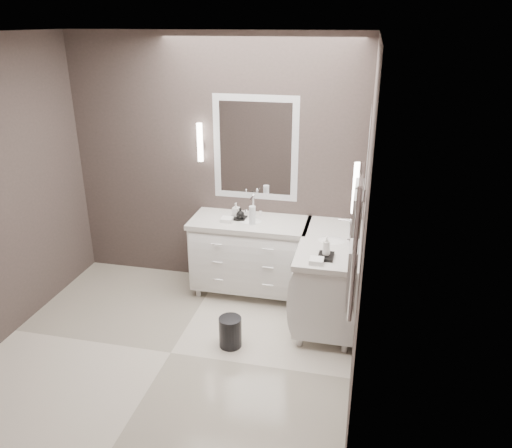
% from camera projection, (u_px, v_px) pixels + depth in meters
% --- Properties ---
extents(floor, '(3.20, 3.00, 0.01)m').
position_uv_depth(floor, '(171.00, 353.00, 4.51)').
color(floor, silver).
rests_on(floor, ground).
extents(ceiling, '(3.20, 3.00, 0.01)m').
position_uv_depth(ceiling, '(146.00, 33.00, 3.48)').
color(ceiling, white).
rests_on(ceiling, wall_back).
extents(wall_back, '(3.20, 0.01, 2.70)m').
position_uv_depth(wall_back, '(215.00, 164.00, 5.35)').
color(wall_back, '#443936').
rests_on(wall_back, floor).
extents(wall_front, '(3.20, 0.01, 2.70)m').
position_uv_depth(wall_front, '(48.00, 314.00, 2.63)').
color(wall_front, '#443936').
rests_on(wall_front, floor).
extents(wall_right, '(0.01, 3.00, 2.70)m').
position_uv_depth(wall_right, '(364.00, 231.00, 3.67)').
color(wall_right, '#443936').
rests_on(wall_right, floor).
extents(vanity_back, '(1.24, 0.59, 0.97)m').
position_uv_depth(vanity_back, '(250.00, 252.00, 5.33)').
color(vanity_back, white).
rests_on(vanity_back, floor).
extents(vanity_right, '(0.59, 1.24, 0.97)m').
position_uv_depth(vanity_right, '(330.00, 274.00, 4.86)').
color(vanity_right, white).
rests_on(vanity_right, floor).
extents(mirror_back, '(0.90, 0.02, 1.10)m').
position_uv_depth(mirror_back, '(255.00, 149.00, 5.17)').
color(mirror_back, white).
rests_on(mirror_back, wall_back).
extents(mirror_right, '(0.02, 0.90, 1.10)m').
position_uv_depth(mirror_right, '(366.00, 174.00, 4.32)').
color(mirror_right, white).
rests_on(mirror_right, wall_right).
extents(sconce_back, '(0.06, 0.06, 0.40)m').
position_uv_depth(sconce_back, '(200.00, 143.00, 5.21)').
color(sconce_back, white).
rests_on(sconce_back, wall_back).
extents(sconce_right, '(0.06, 0.06, 0.40)m').
position_uv_depth(sconce_right, '(356.00, 189.00, 3.79)').
color(sconce_right, white).
rests_on(sconce_right, wall_right).
extents(towel_bar_corner, '(0.03, 0.22, 0.30)m').
position_uv_depth(towel_bar_corner, '(358.00, 200.00, 5.00)').
color(towel_bar_corner, white).
rests_on(towel_bar_corner, wall_right).
extents(towel_ladder, '(0.06, 0.58, 0.90)m').
position_uv_depth(towel_ladder, '(355.00, 247.00, 3.30)').
color(towel_ladder, white).
rests_on(towel_ladder, wall_right).
extents(waste_bin, '(0.26, 0.26, 0.29)m').
position_uv_depth(waste_bin, '(230.00, 332.00, 4.55)').
color(waste_bin, black).
rests_on(waste_bin, floor).
extents(amenity_tray_back, '(0.17, 0.13, 0.02)m').
position_uv_depth(amenity_tray_back, '(238.00, 218.00, 5.23)').
color(amenity_tray_back, black).
rests_on(amenity_tray_back, vanity_back).
extents(amenity_tray_right, '(0.14, 0.18, 0.03)m').
position_uv_depth(amenity_tray_right, '(326.00, 256.00, 4.38)').
color(amenity_tray_right, black).
rests_on(amenity_tray_right, vanity_right).
extents(water_bottle, '(0.09, 0.09, 0.19)m').
position_uv_depth(water_bottle, '(252.00, 215.00, 5.07)').
color(water_bottle, silver).
rests_on(water_bottle, vanity_back).
extents(soap_bottle_a, '(0.07, 0.08, 0.14)m').
position_uv_depth(soap_bottle_a, '(236.00, 210.00, 5.22)').
color(soap_bottle_a, white).
rests_on(soap_bottle_a, amenity_tray_back).
extents(soap_bottle_b, '(0.11, 0.11, 0.11)m').
position_uv_depth(soap_bottle_b, '(240.00, 213.00, 5.17)').
color(soap_bottle_b, black).
rests_on(soap_bottle_b, amenity_tray_back).
extents(soap_bottle_c, '(0.09, 0.09, 0.18)m').
position_uv_depth(soap_bottle_c, '(327.00, 246.00, 4.34)').
color(soap_bottle_c, white).
rests_on(soap_bottle_c, amenity_tray_right).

